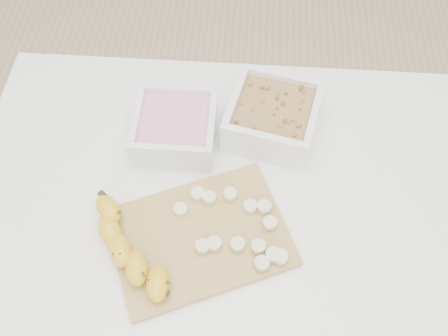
# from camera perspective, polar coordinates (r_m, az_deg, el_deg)

# --- Properties ---
(ground) EXTENTS (3.50, 3.50, 0.00)m
(ground) POSITION_cam_1_polar(r_m,az_deg,el_deg) (1.65, -0.07, -16.00)
(ground) COLOR #C6AD89
(ground) RESTS_ON ground
(table) EXTENTS (1.00, 0.70, 0.75)m
(table) POSITION_cam_1_polar(r_m,az_deg,el_deg) (1.04, -0.12, -5.97)
(table) COLOR white
(table) RESTS_ON ground
(bowl_yogurt) EXTENTS (0.16, 0.16, 0.07)m
(bowl_yogurt) POSITION_cam_1_polar(r_m,az_deg,el_deg) (1.00, -5.58, 4.67)
(bowl_yogurt) COLOR white
(bowl_yogurt) RESTS_ON table
(bowl_granola) EXTENTS (0.21, 0.21, 0.08)m
(bowl_granola) POSITION_cam_1_polar(r_m,az_deg,el_deg) (1.01, 5.60, 5.93)
(bowl_granola) COLOR white
(bowl_granola) RESTS_ON table
(cutting_board) EXTENTS (0.37, 0.32, 0.01)m
(cutting_board) POSITION_cam_1_polar(r_m,az_deg,el_deg) (0.91, -2.77, -7.88)
(cutting_board) COLOR #B49249
(cutting_board) RESTS_ON table
(banana) EXTENTS (0.16, 0.22, 0.04)m
(banana) POSITION_cam_1_polar(r_m,az_deg,el_deg) (0.89, -10.73, -9.13)
(banana) COLOR gold
(banana) RESTS_ON cutting_board
(banana_slices) EXTENTS (0.21, 0.16, 0.02)m
(banana_slices) POSITION_cam_1_polar(r_m,az_deg,el_deg) (0.90, 1.55, -6.73)
(banana_slices) COLOR beige
(banana_slices) RESTS_ON cutting_board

